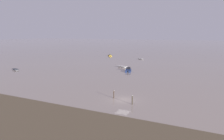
{
  "coord_description": "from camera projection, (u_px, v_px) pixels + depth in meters",
  "views": [
    {
      "loc": [
        16.37,
        -37.31,
        12.74
      ],
      "look_at": [
        -17.06,
        29.16,
        0.21
      ],
      "focal_mm": 35.01,
      "sensor_mm": 36.0,
      "label": 1
    }
  ],
  "objects": [
    {
      "name": "rowboat_moored_2",
      "position": [
        140.0,
        59.0,
        108.59
      ],
      "size": [
        3.33,
        2.45,
        0.5
      ],
      "rotation": [
        0.0,
        0.0,
        5.8
      ],
      "color": "gray",
      "rests_on": "ground"
    },
    {
      "name": "motorboat_moored_0",
      "position": [
        110.0,
        56.0,
        122.68
      ],
      "size": [
        3.85,
        4.27,
        1.63
      ],
      "rotation": [
        0.0,
        0.0,
        5.39
      ],
      "color": "gold",
      "rests_on": "ground"
    },
    {
      "name": "mooring_post_left",
      "position": [
        114.0,
        95.0,
        43.22
      ],
      "size": [
        0.22,
        0.22,
        1.78
      ],
      "color": "#463323",
      "rests_on": "ground"
    },
    {
      "name": "mooring_post_near",
      "position": [
        132.0,
        100.0,
        39.5
      ],
      "size": [
        0.22,
        0.22,
        1.9
      ],
      "color": "#3B3323",
      "rests_on": "ground"
    },
    {
      "name": "rowboat_moored_1",
      "position": [
        122.0,
        67.0,
        82.38
      ],
      "size": [
        4.88,
        3.35,
        0.73
      ],
      "rotation": [
        0.0,
        0.0,
        5.86
      ],
      "color": "white",
      "rests_on": "ground"
    },
    {
      "name": "mudflat_shore",
      "position": [
        35.0,
        128.0,
        29.66
      ],
      "size": [
        346.89,
        18.06,
        0.13
      ],
      "primitive_type": "cube",
      "color": "brown",
      "rests_on": "ground"
    },
    {
      "name": "motorboat_moored_1",
      "position": [
        128.0,
        70.0,
        74.52
      ],
      "size": [
        3.48,
        5.56,
        2.0
      ],
      "rotation": [
        0.0,
        0.0,
        1.91
      ],
      "color": "navy",
      "rests_on": "ground"
    },
    {
      "name": "ground_plane",
      "position": [
        123.0,
        100.0,
        42.24
      ],
      "size": [
        800.0,
        800.0,
        0.0
      ],
      "primitive_type": "plane",
      "color": "gray"
    },
    {
      "name": "rowboat_moored_3",
      "position": [
        15.0,
        70.0,
        76.42
      ],
      "size": [
        4.04,
        2.72,
        0.6
      ],
      "rotation": [
        0.0,
        0.0,
        2.73
      ],
      "color": "gray",
      "rests_on": "ground"
    }
  ]
}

